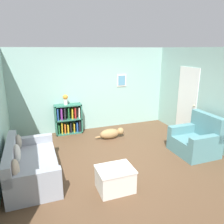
{
  "coord_description": "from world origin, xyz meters",
  "views": [
    {
      "loc": [
        -1.8,
        -4.46,
        2.56
      ],
      "look_at": [
        0.0,
        0.4,
        1.05
      ],
      "focal_mm": 35.0,
      "sensor_mm": 36.0,
      "label": 1
    }
  ],
  "objects_px": {
    "couch": "(30,165)",
    "vase": "(65,99)",
    "coffee_table": "(115,178)",
    "dog": "(111,133)",
    "recliner_chair": "(196,140)",
    "bookshelf": "(69,119)"
  },
  "relations": [
    {
      "from": "couch",
      "to": "coffee_table",
      "type": "xyz_separation_m",
      "value": [
        1.48,
        -0.95,
        -0.05
      ]
    },
    {
      "from": "coffee_table",
      "to": "dog",
      "type": "height_order",
      "value": "coffee_table"
    },
    {
      "from": "dog",
      "to": "vase",
      "type": "xyz_separation_m",
      "value": [
        -1.16,
        0.84,
        0.95
      ]
    },
    {
      "from": "couch",
      "to": "coffee_table",
      "type": "relative_size",
      "value": 2.69
    },
    {
      "from": "couch",
      "to": "recliner_chair",
      "type": "relative_size",
      "value": 1.8
    },
    {
      "from": "bookshelf",
      "to": "dog",
      "type": "bearing_deg",
      "value": -37.97
    },
    {
      "from": "couch",
      "to": "coffee_table",
      "type": "bearing_deg",
      "value": -32.6
    },
    {
      "from": "couch",
      "to": "vase",
      "type": "height_order",
      "value": "vase"
    },
    {
      "from": "couch",
      "to": "vase",
      "type": "xyz_separation_m",
      "value": [
        1.1,
        2.23,
        0.81
      ]
    },
    {
      "from": "vase",
      "to": "dog",
      "type": "bearing_deg",
      "value": -36.09
    },
    {
      "from": "recliner_chair",
      "to": "dog",
      "type": "relative_size",
      "value": 1.13
    },
    {
      "from": "vase",
      "to": "couch",
      "type": "bearing_deg",
      "value": -116.34
    },
    {
      "from": "recliner_chair",
      "to": "couch",
      "type": "bearing_deg",
      "value": 176.51
    },
    {
      "from": "coffee_table",
      "to": "dog",
      "type": "distance_m",
      "value": 2.46
    },
    {
      "from": "recliner_chair",
      "to": "vase",
      "type": "xyz_separation_m",
      "value": [
        -2.84,
        2.47,
        0.76
      ]
    },
    {
      "from": "couch",
      "to": "dog",
      "type": "distance_m",
      "value": 2.65
    },
    {
      "from": "couch",
      "to": "bookshelf",
      "type": "distance_m",
      "value": 2.53
    },
    {
      "from": "recliner_chair",
      "to": "coffee_table",
      "type": "height_order",
      "value": "recliner_chair"
    },
    {
      "from": "couch",
      "to": "vase",
      "type": "bearing_deg",
      "value": 63.66
    },
    {
      "from": "vase",
      "to": "coffee_table",
      "type": "bearing_deg",
      "value": -83.16
    },
    {
      "from": "coffee_table",
      "to": "vase",
      "type": "height_order",
      "value": "vase"
    },
    {
      "from": "dog",
      "to": "recliner_chair",
      "type": "bearing_deg",
      "value": -43.94
    }
  ]
}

